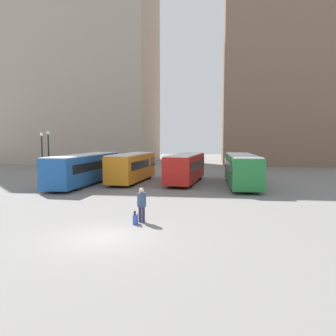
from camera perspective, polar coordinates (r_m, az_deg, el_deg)
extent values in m
plane|color=slate|center=(15.43, -11.11, -11.78)|extent=(160.00, 160.00, 0.00)
cube|color=tan|center=(68.15, -16.55, 17.81)|extent=(31.41, 17.86, 39.28)
cube|color=#7F604C|center=(63.42, 20.43, 16.77)|extent=(22.71, 14.86, 35.16)
cube|color=#1E56A3|center=(32.89, -14.30, -0.07)|extent=(3.10, 12.22, 2.60)
cube|color=black|center=(37.41, -11.10, 1.10)|extent=(2.66, 2.34, 0.99)
cube|color=black|center=(31.89, -15.14, 0.33)|extent=(2.92, 7.87, 0.78)
cube|color=white|center=(32.80, -14.35, 2.26)|extent=(2.89, 11.97, 0.08)
cylinder|color=black|center=(36.42, -11.77, -1.24)|extent=(2.46, 1.07, 0.96)
cylinder|color=black|center=(29.68, -17.31, -2.81)|extent=(2.46, 1.07, 0.96)
cube|color=orange|center=(33.71, -6.30, 0.19)|extent=(3.16, 9.30, 2.57)
cube|color=black|center=(37.24, -4.44, 1.17)|extent=(2.58, 1.88, 0.98)
cube|color=black|center=(32.91, -6.77, 0.63)|extent=(2.91, 6.03, 0.77)
cube|color=white|center=(33.62, -6.32, 2.44)|extent=(2.95, 9.10, 0.08)
cylinder|color=black|center=(36.49, -4.84, -1.09)|extent=(2.39, 1.21, 1.02)
cylinder|color=black|center=(31.17, -7.97, -2.19)|extent=(2.39, 1.21, 1.02)
cube|color=red|center=(33.04, 3.08, 0.08)|extent=(3.44, 9.63, 2.53)
cube|color=black|center=(36.80, 4.23, 1.09)|extent=(2.65, 1.99, 0.96)
cube|color=black|center=(32.18, 2.79, 0.51)|extent=(3.11, 6.26, 0.76)
cube|color=white|center=(32.95, 3.09, 2.34)|extent=(3.23, 9.42, 0.08)
cylinder|color=black|center=(36.00, 3.96, -1.15)|extent=(2.44, 1.29, 1.04)
cylinder|color=black|center=(30.31, 2.01, -2.33)|extent=(2.44, 1.29, 1.04)
cube|color=#237A38|center=(31.54, 12.70, -0.23)|extent=(2.78, 10.74, 2.61)
cube|color=black|center=(35.86, 11.97, 0.94)|extent=(2.61, 2.02, 0.99)
cube|color=black|center=(30.56, 12.91, 0.21)|extent=(2.72, 6.90, 0.78)
cube|color=white|center=(31.45, 12.75, 2.21)|extent=(2.57, 10.52, 0.08)
cylinder|color=black|center=(34.93, 12.09, -1.49)|extent=(2.45, 1.05, 0.99)
cylinder|color=black|center=(28.40, 13.37, -3.02)|extent=(2.45, 1.05, 0.99)
cylinder|color=#382D4C|center=(17.77, -4.89, -8.03)|extent=(0.17, 0.17, 0.85)
cylinder|color=#382D4C|center=(17.73, -4.31, -8.05)|extent=(0.17, 0.17, 0.85)
cylinder|color=#334766|center=(17.59, -4.62, -5.53)|extent=(0.49, 0.49, 0.73)
sphere|color=beige|center=(17.50, -4.63, -3.91)|extent=(0.28, 0.28, 0.28)
cube|color=#334CB2|center=(17.41, -5.71, -8.89)|extent=(0.21, 0.38, 0.50)
cube|color=black|center=(17.20, -5.81, -7.82)|extent=(0.11, 0.03, 0.23)
cylinder|color=black|center=(30.28, -21.02, 0.82)|extent=(0.12, 0.12, 4.72)
sphere|color=beige|center=(30.21, -21.17, 5.44)|extent=(0.28, 0.28, 0.28)
cylinder|color=black|center=(31.40, -20.03, 1.13)|extent=(0.12, 0.12, 4.87)
sphere|color=beige|center=(31.34, -20.18, 5.73)|extent=(0.28, 0.28, 0.28)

